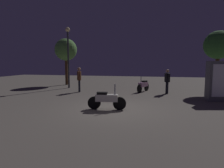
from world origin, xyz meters
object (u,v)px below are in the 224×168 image
object	(u,v)px
motorcycle_pink_parked_left	(143,85)
person_bystander_far	(79,77)
motorcycle_white_foreground	(107,100)
streetlamp_near	(68,50)
kiosk_billboard	(223,81)
person_rider_beside	(167,79)

from	to	relation	value
motorcycle_pink_parked_left	person_bystander_far	world-z (taller)	person_bystander_far
motorcycle_white_foreground	motorcycle_pink_parked_left	xyz separation A→B (m)	(1.20, 5.48, 0.00)
streetlamp_near	kiosk_billboard	world-z (taller)	streetlamp_near
person_rider_beside	person_bystander_far	bearing A→B (deg)	167.89
person_rider_beside	motorcycle_white_foreground	bearing A→B (deg)	-137.13
person_rider_beside	streetlamp_near	world-z (taller)	streetlamp_near
person_bystander_far	streetlamp_near	world-z (taller)	streetlamp_near
motorcycle_white_foreground	person_bystander_far	world-z (taller)	person_bystander_far
motorcycle_white_foreground	person_rider_beside	size ratio (longest dim) A/B	1.05
motorcycle_pink_parked_left	streetlamp_near	size ratio (longest dim) A/B	0.33
motorcycle_pink_parked_left	streetlamp_near	distance (m)	6.51
person_bystander_far	streetlamp_near	xyz separation A→B (m)	(-1.66, 1.83, 2.03)
person_rider_beside	streetlamp_near	bearing A→B (deg)	152.67
streetlamp_near	person_bystander_far	bearing A→B (deg)	-47.84
person_bystander_far	kiosk_billboard	size ratio (longest dim) A/B	0.81
motorcycle_pink_parked_left	streetlamp_near	bearing A→B (deg)	-74.48
motorcycle_pink_parked_left	kiosk_billboard	xyz separation A→B (m)	(4.26, -2.28, 0.61)
motorcycle_pink_parked_left	motorcycle_white_foreground	bearing A→B (deg)	9.94
person_rider_beside	person_bystander_far	world-z (taller)	person_bystander_far
motorcycle_pink_parked_left	kiosk_billboard	bearing A→B (deg)	84.11
motorcycle_white_foreground	kiosk_billboard	size ratio (longest dim) A/B	0.79
motorcycle_pink_parked_left	person_rider_beside	bearing A→B (deg)	93.92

